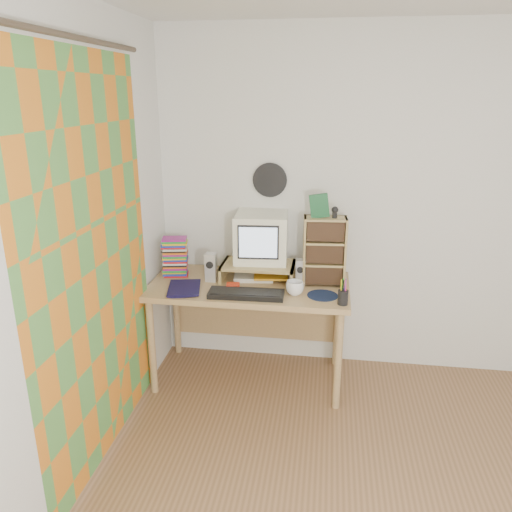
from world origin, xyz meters
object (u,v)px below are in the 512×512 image
(dvd_stack, at_px, (175,259))
(mug, at_px, (295,288))
(desk, at_px, (251,298))
(keyboard, at_px, (246,294))
(crt_monitor, at_px, (261,238))
(diary, at_px, (168,287))
(cd_rack, at_px, (324,251))

(dvd_stack, bearing_deg, mug, -26.72)
(dvd_stack, height_order, mug, dvd_stack)
(desk, distance_m, mug, 0.43)
(keyboard, relative_size, mug, 4.16)
(crt_monitor, relative_size, diary, 1.40)
(cd_rack, relative_size, mug, 4.02)
(keyboard, height_order, cd_rack, cd_rack)
(mug, relative_size, diary, 0.46)
(dvd_stack, distance_m, cd_rack, 1.09)
(desk, relative_size, mug, 11.66)
(keyboard, distance_m, mug, 0.33)
(keyboard, distance_m, cd_rack, 0.62)
(desk, bearing_deg, diary, -153.36)
(crt_monitor, xyz_separation_m, keyboard, (-0.05, -0.38, -0.28))
(crt_monitor, relative_size, cd_rack, 0.76)
(cd_rack, distance_m, mug, 0.35)
(crt_monitor, distance_m, dvd_stack, 0.65)
(crt_monitor, distance_m, cd_rack, 0.46)
(dvd_stack, height_order, diary, dvd_stack)
(keyboard, xyz_separation_m, dvd_stack, (-0.58, 0.32, 0.11))
(keyboard, bearing_deg, cd_rack, 29.61)
(crt_monitor, height_order, mug, crt_monitor)
(crt_monitor, distance_m, diary, 0.73)
(keyboard, relative_size, cd_rack, 1.03)
(crt_monitor, bearing_deg, dvd_stack, -179.04)
(dvd_stack, bearing_deg, keyboard, -40.57)
(dvd_stack, bearing_deg, crt_monitor, -6.54)
(desk, height_order, mug, mug)
(dvd_stack, relative_size, mug, 2.04)
(cd_rack, relative_size, diary, 1.85)
(keyboard, height_order, dvd_stack, dvd_stack)
(desk, distance_m, keyboard, 0.33)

